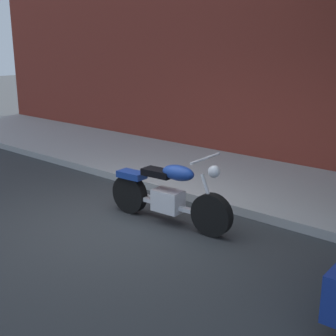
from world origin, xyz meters
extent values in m
plane|color=#303335|center=(0.00, 0.00, 0.00)|extent=(60.00, 60.00, 0.00)
cube|color=#A5A5A5|center=(0.00, 2.89, 0.07)|extent=(19.74, 2.96, 0.14)
cylinder|color=black|center=(1.27, 0.52, 0.30)|extent=(0.62, 0.18, 0.61)
cylinder|color=black|center=(-0.22, 0.41, 0.30)|extent=(0.62, 0.18, 0.61)
cube|color=silver|center=(0.53, 0.47, 0.35)|extent=(0.46, 0.31, 0.32)
cube|color=silver|center=(0.53, 0.47, 0.28)|extent=(1.35, 0.18, 0.06)
ellipsoid|color=navy|center=(0.71, 0.48, 0.81)|extent=(0.54, 0.30, 0.22)
cube|color=black|center=(0.35, 0.45, 0.75)|extent=(0.50, 0.27, 0.10)
cube|color=navy|center=(-0.17, 0.42, 0.63)|extent=(0.46, 0.27, 0.10)
cylinder|color=silver|center=(1.21, 0.52, 0.58)|extent=(0.27, 0.07, 0.58)
cylinder|color=silver|center=(1.15, 0.51, 1.09)|extent=(0.09, 0.70, 0.04)
sphere|color=silver|center=(1.29, 0.52, 0.93)|extent=(0.17, 0.17, 0.17)
cylinder|color=silver|center=(0.27, 0.61, 0.25)|extent=(0.80, 0.15, 0.09)
camera|label=1|loc=(4.65, -4.28, 2.59)|focal=48.63mm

